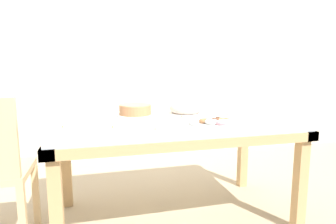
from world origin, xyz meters
TOP-DOWN VIEW (x-y plane):
  - ground_plane at (0.00, 0.00)m, footprint 12.00×12.00m
  - wall_back at (0.00, 1.50)m, footprint 8.00×0.10m
  - dining_table at (0.00, 0.00)m, footprint 1.66×0.90m
  - cake_chocolate_round at (-0.24, 0.23)m, footprint 0.28×0.28m
  - cake_golden_bundt at (0.15, 0.21)m, footprint 0.26×0.26m
  - pastry_platter at (0.21, -0.22)m, footprint 0.33×0.33m
  - plate_stack at (0.55, 0.08)m, footprint 0.21×0.21m
  - tealight_near_front at (-0.73, -0.15)m, footprint 0.04×0.04m
  - tealight_right_edge at (-0.44, -0.24)m, footprint 0.04×0.04m
  - tealight_left_edge at (-0.56, 0.23)m, footprint 0.04×0.04m
  - tealight_near_cakes at (-0.21, -0.34)m, footprint 0.04×0.04m
  - tealight_centre at (0.06, -0.00)m, footprint 0.04×0.04m

SIDE VIEW (x-z plane):
  - ground_plane at x=0.00m, z-range 0.00..0.00m
  - dining_table at x=0.00m, z-range 0.28..1.00m
  - tealight_near_front at x=-0.73m, z-range 0.72..0.76m
  - tealight_right_edge at x=-0.44m, z-range 0.72..0.76m
  - tealight_left_edge at x=-0.56m, z-range 0.72..0.76m
  - tealight_near_cakes at x=-0.21m, z-range 0.72..0.76m
  - tealight_centre at x=0.06m, z-range 0.72..0.76m
  - pastry_platter at x=0.21m, z-range 0.72..0.76m
  - plate_stack at x=0.55m, z-range 0.73..0.81m
  - cake_golden_bundt at x=0.15m, z-range 0.73..0.81m
  - cake_chocolate_round at x=-0.24m, z-range 0.72..0.81m
  - wall_back at x=0.00m, z-range 0.00..2.60m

